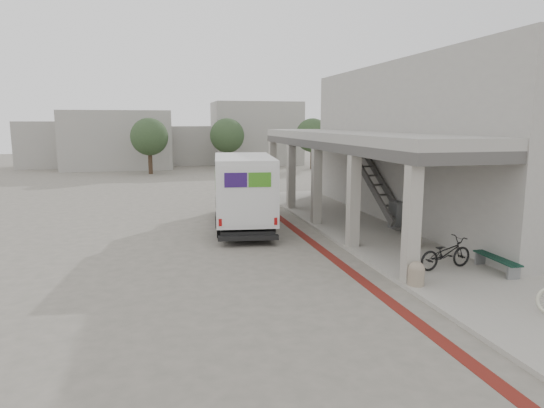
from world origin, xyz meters
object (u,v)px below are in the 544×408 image
object	(u,v)px
bench	(497,261)
bicycle_black	(446,253)
fedex_truck	(243,189)
utility_cabinet	(398,215)

from	to	relation	value
bench	bicycle_black	distance (m)	1.45
fedex_truck	bicycle_black	world-z (taller)	fedex_truck
bicycle_black	fedex_truck	bearing A→B (deg)	22.05
bench	bicycle_black	world-z (taller)	bicycle_black
fedex_truck	bench	world-z (taller)	fedex_truck
fedex_truck	bicycle_black	xyz separation A→B (m)	(4.72, -7.79, -1.05)
utility_cabinet	bench	bearing A→B (deg)	-92.04
bench	utility_cabinet	world-z (taller)	utility_cabinet
bench	utility_cabinet	bearing A→B (deg)	92.77
fedex_truck	bench	xyz separation A→B (m)	(6.04, -8.37, -1.22)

